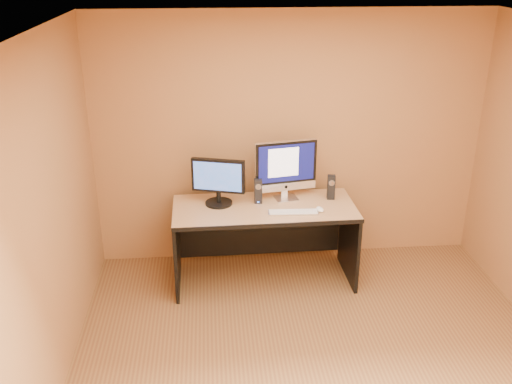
% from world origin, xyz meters
% --- Properties ---
extents(floor, '(4.00, 4.00, 0.00)m').
position_xyz_m(floor, '(0.00, 0.00, 0.00)').
color(floor, brown).
rests_on(floor, ground).
extents(walls, '(4.00, 4.00, 2.60)m').
position_xyz_m(walls, '(0.00, 0.00, 1.30)').
color(walls, olive).
rests_on(walls, ground).
extents(ceiling, '(4.00, 4.00, 0.00)m').
position_xyz_m(ceiling, '(0.00, 0.00, 2.60)').
color(ceiling, white).
rests_on(ceiling, walls).
extents(desk, '(1.77, 0.80, 0.81)m').
position_xyz_m(desk, '(-0.31, 1.45, 0.41)').
color(desk, tan).
rests_on(desk, ground).
extents(imac, '(0.66, 0.34, 0.60)m').
position_xyz_m(imac, '(-0.08, 1.63, 1.11)').
color(imac, silver).
rests_on(imac, desk).
extents(second_monitor, '(0.58, 0.40, 0.46)m').
position_xyz_m(second_monitor, '(-0.75, 1.55, 1.04)').
color(second_monitor, black).
rests_on(second_monitor, desk).
extents(speaker_left, '(0.08, 0.08, 0.24)m').
position_xyz_m(speaker_left, '(-0.36, 1.56, 0.93)').
color(speaker_left, black).
rests_on(speaker_left, desk).
extents(speaker_right, '(0.08, 0.09, 0.24)m').
position_xyz_m(speaker_right, '(0.36, 1.59, 0.93)').
color(speaker_right, black).
rests_on(speaker_right, desk).
extents(keyboard, '(0.48, 0.14, 0.02)m').
position_xyz_m(keyboard, '(-0.06, 1.28, 0.82)').
color(keyboard, '#B5B5B9').
rests_on(keyboard, desk).
extents(mouse, '(0.08, 0.12, 0.04)m').
position_xyz_m(mouse, '(0.20, 1.31, 0.83)').
color(mouse, white).
rests_on(mouse, desk).
extents(cable_a, '(0.12, 0.22, 0.01)m').
position_xyz_m(cable_a, '(-0.04, 1.72, 0.82)').
color(cable_a, black).
rests_on(cable_a, desk).
extents(cable_b, '(0.09, 0.18, 0.01)m').
position_xyz_m(cable_b, '(-0.05, 1.76, 0.82)').
color(cable_b, black).
rests_on(cable_b, desk).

